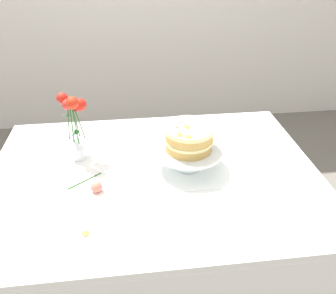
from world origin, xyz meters
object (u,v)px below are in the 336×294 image
(dining_table, at_px, (156,193))
(fallen_rose, at_px, (96,187))
(layer_cake, at_px, (189,138))
(flower_vase, at_px, (75,127))
(cake_stand, at_px, (188,152))

(dining_table, xyz_separation_m, fallen_rose, (-0.24, -0.07, 0.11))
(layer_cake, bearing_deg, dining_table, -164.02)
(dining_table, xyz_separation_m, layer_cake, (0.15, 0.04, 0.24))
(layer_cake, xyz_separation_m, flower_vase, (-0.47, 0.13, 0.01))
(flower_vase, bearing_deg, dining_table, -28.12)
(dining_table, height_order, fallen_rose, fallen_rose)
(cake_stand, distance_m, layer_cake, 0.07)
(fallen_rose, bearing_deg, flower_vase, 109.40)
(flower_vase, xyz_separation_m, fallen_rose, (0.09, -0.24, -0.14))
(flower_vase, bearing_deg, layer_cake, -15.65)
(layer_cake, height_order, fallen_rose, layer_cake)
(fallen_rose, bearing_deg, layer_cake, 16.19)
(layer_cake, bearing_deg, flower_vase, 164.35)
(fallen_rose, bearing_deg, dining_table, 16.32)
(layer_cake, distance_m, flower_vase, 0.49)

